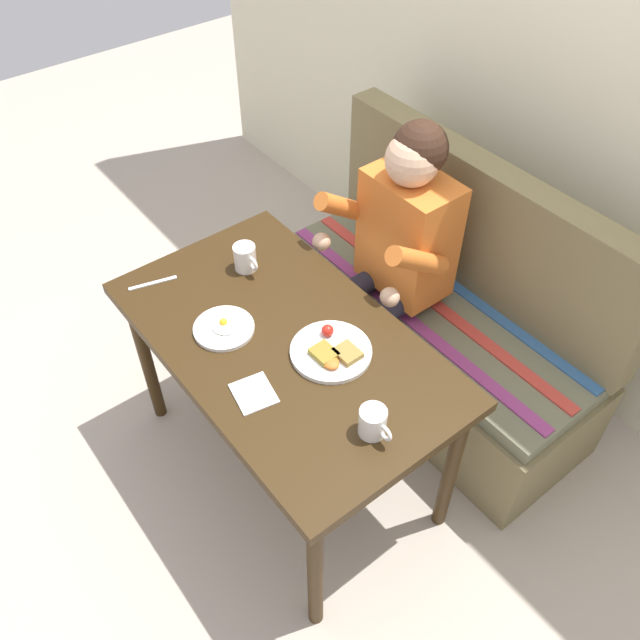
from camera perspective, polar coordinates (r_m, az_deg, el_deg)
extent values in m
plane|color=#B3A595|center=(2.73, -2.54, -12.04)|extent=(8.00, 8.00, 0.00)
cube|color=beige|center=(2.61, 21.13, 20.16)|extent=(4.40, 0.10, 2.60)
cube|color=#33220E|center=(2.16, -3.13, -1.93)|extent=(1.20, 0.70, 0.04)
cylinder|color=#33220E|center=(2.68, -14.68, -3.24)|extent=(0.05, 0.05, 0.69)
cylinder|color=#33220E|center=(2.14, -0.41, -20.83)|extent=(0.05, 0.05, 0.69)
cylinder|color=#33220E|center=(2.85, -4.47, 2.08)|extent=(0.05, 0.05, 0.69)
cylinder|color=#33220E|center=(2.35, 11.15, -12.43)|extent=(0.05, 0.05, 0.69)
cube|color=olive|center=(2.87, 9.01, -2.25)|extent=(1.44, 0.56, 0.40)
cube|color=#6B6B51|center=(2.71, 9.55, 1.02)|extent=(1.40, 0.52, 0.06)
cube|color=olive|center=(2.65, 13.72, 7.70)|extent=(1.44, 0.12, 0.54)
cube|color=#93387A|center=(2.61, 7.47, 0.23)|extent=(1.38, 0.05, 0.01)
cube|color=#C63D33|center=(2.68, 9.64, 1.54)|extent=(1.38, 0.05, 0.01)
cube|color=#336099|center=(2.77, 11.69, 2.77)|extent=(1.38, 0.05, 0.01)
cube|color=orange|center=(2.52, 7.53, 7.33)|extent=(0.34, 0.22, 0.48)
sphere|color=#DBAD89|center=(2.32, 7.94, 13.46)|extent=(0.19, 0.19, 0.19)
sphere|color=#331E14|center=(2.32, 8.56, 14.31)|extent=(0.19, 0.19, 0.19)
cylinder|color=orange|center=(2.51, 2.31, 9.54)|extent=(0.07, 0.29, 0.23)
cylinder|color=orange|center=(2.29, 8.40, 5.04)|extent=(0.07, 0.29, 0.23)
sphere|color=#DBAD89|center=(2.51, 0.12, 6.70)|extent=(0.07, 0.07, 0.07)
sphere|color=#DBAD89|center=(2.29, 5.99, 1.96)|extent=(0.07, 0.07, 0.07)
cylinder|color=#232333|center=(2.63, 3.08, 2.75)|extent=(0.09, 0.34, 0.09)
cylinder|color=#232333|center=(2.74, 0.14, -2.73)|extent=(0.08, 0.08, 0.52)
cube|color=black|center=(2.89, -0.81, -6.38)|extent=(0.09, 0.20, 0.05)
cylinder|color=#232333|center=(2.54, 5.55, 0.69)|extent=(0.09, 0.34, 0.09)
cylinder|color=#232333|center=(2.65, 2.42, -4.90)|extent=(0.08, 0.08, 0.52)
cube|color=black|center=(2.81, 1.32, -8.53)|extent=(0.09, 0.20, 0.05)
cylinder|color=white|center=(2.10, 0.94, -2.71)|extent=(0.26, 0.26, 0.02)
cube|color=olive|center=(2.07, 2.37, -2.85)|extent=(0.08, 0.07, 0.02)
cube|color=olive|center=(2.07, 0.35, -2.87)|extent=(0.08, 0.07, 0.02)
sphere|color=red|center=(2.12, 0.65, -0.91)|extent=(0.04, 0.04, 0.04)
ellipsoid|color=#CC6623|center=(2.04, 0.89, -3.62)|extent=(0.06, 0.05, 0.02)
cylinder|color=white|center=(2.19, -8.23, -0.71)|extent=(0.20, 0.20, 0.01)
ellipsoid|color=white|center=(2.18, -8.26, -0.49)|extent=(0.09, 0.08, 0.01)
sphere|color=yellow|center=(2.18, -8.28, -0.18)|extent=(0.03, 0.03, 0.03)
cylinder|color=white|center=(1.89, 4.52, -8.68)|extent=(0.08, 0.08, 0.09)
cylinder|color=brown|center=(1.85, 4.60, -7.95)|extent=(0.07, 0.07, 0.01)
torus|color=white|center=(1.86, 5.60, -9.61)|extent=(0.05, 0.01, 0.05)
cylinder|color=white|center=(2.38, -6.45, 5.35)|extent=(0.08, 0.08, 0.10)
cylinder|color=brown|center=(2.35, -6.53, 6.14)|extent=(0.07, 0.07, 0.01)
torus|color=white|center=(2.34, -5.75, 4.80)|extent=(0.05, 0.01, 0.05)
cube|color=silver|center=(2.01, -5.69, -6.27)|extent=(0.15, 0.14, 0.01)
cube|color=silver|center=(2.40, -14.13, 3.08)|extent=(0.06, 0.17, 0.00)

